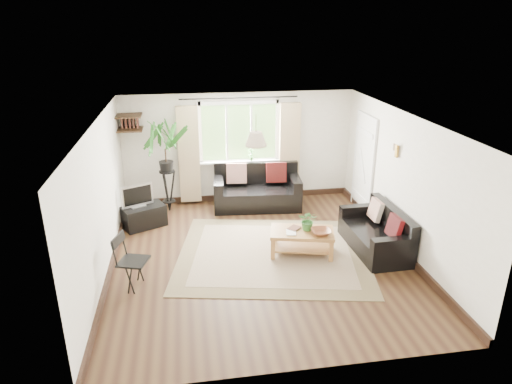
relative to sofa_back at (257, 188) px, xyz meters
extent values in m
plane|color=black|center=(-0.31, -2.23, -0.43)|extent=(5.50, 5.50, 0.00)
plane|color=white|center=(-0.31, -2.23, 1.97)|extent=(5.50, 5.50, 0.00)
cube|color=silver|center=(-0.31, 0.52, 0.77)|extent=(5.00, 0.02, 2.40)
cube|color=silver|center=(-0.31, -4.98, 0.77)|extent=(5.00, 0.02, 2.40)
cube|color=silver|center=(-2.81, -2.23, 0.77)|extent=(0.02, 5.50, 2.40)
cube|color=silver|center=(2.19, -2.23, 0.77)|extent=(0.02, 5.50, 2.40)
cube|color=#BCAD92|center=(-0.07, -2.16, -0.42)|extent=(3.73, 3.36, 0.02)
cube|color=silver|center=(2.16, -0.53, 0.57)|extent=(0.06, 0.96, 2.06)
imported|color=#2F6628|center=(0.53, -2.21, 0.19)|extent=(0.41, 0.39, 0.36)
imported|color=brown|center=(0.71, -2.40, 0.05)|extent=(0.35, 0.35, 0.08)
imported|color=white|center=(0.14, -2.27, 0.02)|extent=(0.21, 0.25, 0.02)
imported|color=#4F2D1F|center=(0.24, -2.07, 0.02)|extent=(0.29, 0.29, 0.02)
cube|color=black|center=(-2.36, -0.65, -0.22)|extent=(0.91, 0.75, 0.43)
imported|color=#2D6023|center=(-0.06, 0.40, 0.63)|extent=(0.14, 0.10, 0.27)
camera|label=1|loc=(-1.47, -9.09, 3.44)|focal=32.00mm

